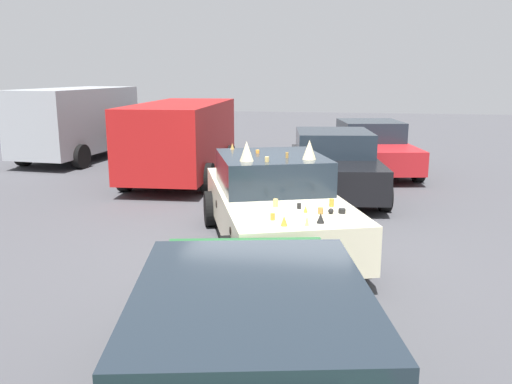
{
  "coord_description": "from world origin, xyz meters",
  "views": [
    {
      "loc": [
        -8.19,
        -1.15,
        2.78
      ],
      "look_at": [
        0.0,
        0.3,
        0.9
      ],
      "focal_mm": 37.3,
      "sensor_mm": 36.0,
      "label": 1
    }
  ],
  "objects_px": {
    "art_car_decorated": "(274,202)",
    "parked_van_row_back_center": "(77,120)",
    "parked_van_behind_left": "(181,137)",
    "parked_sedan_behind_left": "(178,136)",
    "parked_sedan_far_right": "(251,357)",
    "parked_sedan_behind_right": "(334,165)",
    "parked_sedan_far_left": "(371,147)"
  },
  "relations": [
    {
      "from": "parked_van_behind_left",
      "to": "parked_sedan_far_right",
      "type": "xyz_separation_m",
      "value": [
        -9.69,
        -3.65,
        -0.45
      ]
    },
    {
      "from": "parked_sedan_far_right",
      "to": "parked_sedan_behind_left",
      "type": "xyz_separation_m",
      "value": [
        13.49,
        5.0,
        0.01
      ]
    },
    {
      "from": "art_car_decorated",
      "to": "parked_sedan_far_left",
      "type": "xyz_separation_m",
      "value": [
        6.99,
        -1.78,
        -0.02
      ]
    },
    {
      "from": "art_car_decorated",
      "to": "parked_sedan_behind_left",
      "type": "bearing_deg",
      "value": -172.73
    },
    {
      "from": "parked_van_behind_left",
      "to": "parked_van_row_back_center",
      "type": "relative_size",
      "value": 1.04
    },
    {
      "from": "parked_van_behind_left",
      "to": "art_car_decorated",
      "type": "bearing_deg",
      "value": 29.07
    },
    {
      "from": "art_car_decorated",
      "to": "parked_sedan_far_right",
      "type": "relative_size",
      "value": 1.02
    },
    {
      "from": "art_car_decorated",
      "to": "parked_van_behind_left",
      "type": "xyz_separation_m",
      "value": [
        5.02,
        3.15,
        0.41
      ]
    },
    {
      "from": "parked_sedan_behind_right",
      "to": "parked_sedan_behind_left",
      "type": "relative_size",
      "value": 1.04
    },
    {
      "from": "parked_sedan_far_right",
      "to": "parked_sedan_far_left",
      "type": "bearing_deg",
      "value": -18.44
    },
    {
      "from": "art_car_decorated",
      "to": "parked_van_behind_left",
      "type": "bearing_deg",
      "value": -167.64
    },
    {
      "from": "parked_sedan_far_left",
      "to": "parked_sedan_far_right",
      "type": "bearing_deg",
      "value": -17.64
    },
    {
      "from": "parked_sedan_behind_right",
      "to": "parked_sedan_behind_left",
      "type": "bearing_deg",
      "value": -141.28
    },
    {
      "from": "parked_van_row_back_center",
      "to": "parked_sedan_far_right",
      "type": "xyz_separation_m",
      "value": [
        -12.29,
        -7.96,
        -0.59
      ]
    },
    {
      "from": "parked_van_row_back_center",
      "to": "parked_sedan_far_left",
      "type": "bearing_deg",
      "value": -89.82
    },
    {
      "from": "parked_van_row_back_center",
      "to": "parked_sedan_far_left",
      "type": "relative_size",
      "value": 1.09
    },
    {
      "from": "parked_sedan_behind_right",
      "to": "parked_sedan_far_left",
      "type": "xyz_separation_m",
      "value": [
        3.2,
        -0.94,
        -0.02
      ]
    },
    {
      "from": "parked_sedan_far_right",
      "to": "parked_sedan_behind_left",
      "type": "height_order",
      "value": "parked_sedan_behind_left"
    },
    {
      "from": "parked_sedan_far_right",
      "to": "parked_sedan_far_left",
      "type": "relative_size",
      "value": 1.04
    },
    {
      "from": "art_car_decorated",
      "to": "parked_sedan_behind_left",
      "type": "distance_m",
      "value": 9.9
    },
    {
      "from": "parked_sedan_far_left",
      "to": "art_car_decorated",
      "type": "bearing_deg",
      "value": -25.65
    },
    {
      "from": "parked_sedan_far_left",
      "to": "parked_sedan_behind_left",
      "type": "distance_m",
      "value": 6.55
    },
    {
      "from": "parked_sedan_far_right",
      "to": "parked_sedan_far_left",
      "type": "xyz_separation_m",
      "value": [
        11.67,
        -1.29,
        0.02
      ]
    },
    {
      "from": "parked_sedan_far_right",
      "to": "parked_van_row_back_center",
      "type": "bearing_deg",
      "value": 20.78
    },
    {
      "from": "parked_van_behind_left",
      "to": "parked_sedan_far_left",
      "type": "relative_size",
      "value": 1.14
    },
    {
      "from": "parked_sedan_behind_right",
      "to": "parked_sedan_far_right",
      "type": "xyz_separation_m",
      "value": [
        -8.46,
        0.34,
        -0.05
      ]
    },
    {
      "from": "art_car_decorated",
      "to": "parked_sedan_behind_right",
      "type": "relative_size",
      "value": 1.15
    },
    {
      "from": "parked_van_behind_left",
      "to": "parked_sedan_far_left",
      "type": "distance_m",
      "value": 5.33
    },
    {
      "from": "parked_van_row_back_center",
      "to": "art_car_decorated",
      "type": "bearing_deg",
      "value": -131.52
    },
    {
      "from": "parked_sedan_behind_right",
      "to": "parked_sedan_behind_left",
      "type": "distance_m",
      "value": 7.34
    },
    {
      "from": "parked_van_row_back_center",
      "to": "parked_sedan_behind_left",
      "type": "bearing_deg",
      "value": -63.85
    },
    {
      "from": "art_car_decorated",
      "to": "parked_van_row_back_center",
      "type": "xyz_separation_m",
      "value": [
        7.61,
        7.46,
        0.55
      ]
    }
  ]
}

